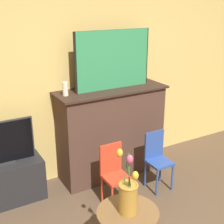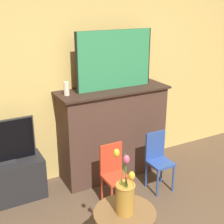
{
  "view_description": "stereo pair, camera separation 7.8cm",
  "coord_description": "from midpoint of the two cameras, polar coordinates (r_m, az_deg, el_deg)",
  "views": [
    {
      "loc": [
        -1.63,
        -1.26,
        2.14
      ],
      "look_at": [
        -0.19,
        1.27,
        1.09
      ],
      "focal_mm": 50.0,
      "sensor_mm": 36.0,
      "label": 1
    },
    {
      "loc": [
        -1.57,
        -1.3,
        2.14
      ],
      "look_at": [
        -0.19,
        1.27,
        1.09
      ],
      "focal_mm": 50.0,
      "sensor_mm": 36.0,
      "label": 2
    }
  ],
  "objects": [
    {
      "name": "vase_tulips",
      "position": [
        2.47,
        2.04,
        -14.94
      ],
      "size": [
        0.16,
        0.21,
        0.54
      ],
      "color": "#B78433",
      "rests_on": "side_table"
    },
    {
      "name": "wall_back",
      "position": [
        3.85,
        -4.59,
        7.91
      ],
      "size": [
        8.0,
        0.06,
        2.7
      ],
      "color": "#E0BC66",
      "rests_on": "ground"
    },
    {
      "name": "painting",
      "position": [
        3.69,
        -0.39,
        9.52
      ],
      "size": [
        0.98,
        0.03,
        0.69
      ],
      "color": "black",
      "rests_on": "fireplace_mantel"
    },
    {
      "name": "tv_stand",
      "position": [
        3.73,
        -19.75,
        -12.16
      ],
      "size": [
        0.86,
        0.36,
        0.48
      ],
      "color": "#232326",
      "rests_on": "ground"
    },
    {
      "name": "fireplace_mantel",
      "position": [
        3.93,
        -0.76,
        -3.54
      ],
      "size": [
        1.38,
        0.49,
        1.14
      ],
      "color": "#4C3328",
      "rests_on": "ground"
    },
    {
      "name": "chair_red",
      "position": [
        3.42,
        -0.33,
        -10.82
      ],
      "size": [
        0.26,
        0.26,
        0.7
      ],
      "color": "red",
      "rests_on": "ground"
    },
    {
      "name": "mantel_candle",
      "position": [
        3.49,
        -9.16,
        4.18
      ],
      "size": [
        0.06,
        0.06,
        0.15
      ],
      "color": "silver",
      "rests_on": "fireplace_mantel"
    },
    {
      "name": "chair_blue",
      "position": [
        3.74,
        7.63,
        -8.13
      ],
      "size": [
        0.26,
        0.26,
        0.7
      ],
      "color": "#2D4C99",
      "rests_on": "ground"
    }
  ]
}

